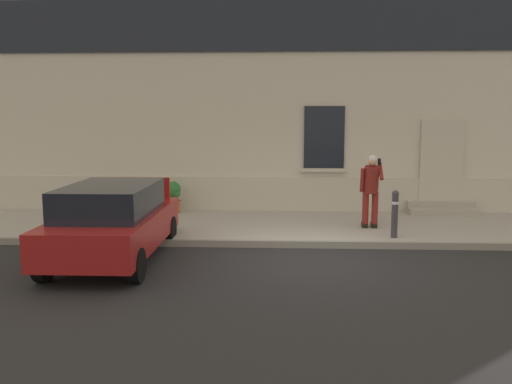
{
  "coord_description": "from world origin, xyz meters",
  "views": [
    {
      "loc": [
        -0.56,
        -10.15,
        2.8
      ],
      "look_at": [
        -1.11,
        1.6,
        1.1
      ],
      "focal_mm": 37.35,
      "sensor_mm": 36.0,
      "label": 1
    }
  ],
  "objects": [
    {
      "name": "sidewalk",
      "position": [
        0.0,
        2.8,
        0.07
      ],
      "size": [
        24.0,
        3.6,
        0.15
      ],
      "primitive_type": "cube",
      "color": "#99968E",
      "rests_on": "ground"
    },
    {
      "name": "planter_terracotta",
      "position": [
        -3.51,
        4.14,
        0.61
      ],
      "size": [
        0.44,
        0.44,
        0.86
      ],
      "color": "#B25B38",
      "rests_on": "sidewalk"
    },
    {
      "name": "planter_charcoal",
      "position": [
        -5.44,
        4.07,
        0.61
      ],
      "size": [
        0.44,
        0.44,
        0.86
      ],
      "color": "#2D2D30",
      "rests_on": "sidewalk"
    },
    {
      "name": "building_facade",
      "position": [
        0.01,
        5.29,
        3.73
      ],
      "size": [
        24.0,
        1.52,
        7.5
      ],
      "color": "beige",
      "rests_on": "ground"
    },
    {
      "name": "hatchback_car_red",
      "position": [
        -3.78,
        -0.22,
        0.79
      ],
      "size": [
        1.81,
        4.08,
        1.5
      ],
      "color": "maroon",
      "rests_on": "ground"
    },
    {
      "name": "ground_plane",
      "position": [
        0.0,
        0.0,
        0.0
      ],
      "size": [
        80.0,
        80.0,
        0.0
      ],
      "primitive_type": "plane",
      "color": "#232326"
    },
    {
      "name": "person_on_phone",
      "position": [
        1.56,
        2.31,
        1.15
      ],
      "size": [
        0.51,
        0.51,
        1.74
      ],
      "rotation": [
        0.0,
        0.0,
        -0.14
      ],
      "color": "maroon",
      "rests_on": "sidewalk"
    },
    {
      "name": "entrance_stoop",
      "position": [
        3.82,
        4.33,
        0.28
      ],
      "size": [
        1.83,
        0.64,
        0.32
      ],
      "color": "#9E998E",
      "rests_on": "sidewalk"
    },
    {
      "name": "curb_edge",
      "position": [
        0.0,
        0.94,
        0.07
      ],
      "size": [
        24.0,
        0.12,
        0.15
      ],
      "primitive_type": "cube",
      "color": "gray",
      "rests_on": "ground"
    },
    {
      "name": "bollard_near_person",
      "position": [
        1.92,
        1.35,
        0.71
      ],
      "size": [
        0.15,
        0.15,
        1.04
      ],
      "color": "#333338",
      "rests_on": "sidewalk"
    }
  ]
}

